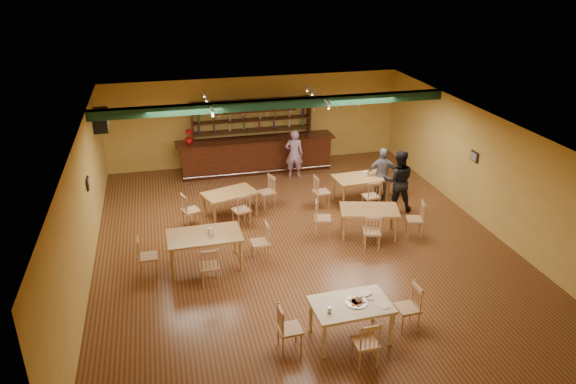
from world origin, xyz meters
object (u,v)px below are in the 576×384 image
object	(u,v)px
patron_bar	(294,154)
patron_right_a	(398,181)
dining_table_c	(205,251)
dining_table_b	(360,189)
dining_table_a	(230,204)
bar_counter	(256,155)
near_table	(350,321)
dining_table_d	(369,222)

from	to	relation	value
patron_bar	patron_right_a	xyz separation A→B (m)	(2.20, -3.12, 0.09)
dining_table_c	patron_bar	bearing A→B (deg)	54.63
patron_right_a	dining_table_b	bearing A→B (deg)	-28.97
dining_table_a	dining_table_b	xyz separation A→B (m)	(3.84, 0.08, 0.03)
dining_table_a	patron_bar	world-z (taller)	patron_bar
bar_counter	patron_right_a	xyz separation A→B (m)	(3.30, -3.94, 0.32)
near_table	patron_right_a	bearing A→B (deg)	55.59
dining_table_d	near_table	xyz separation A→B (m)	(-1.88, -3.82, 0.02)
dining_table_c	dining_table_d	size ratio (longest dim) A/B	1.14
bar_counter	dining_table_a	world-z (taller)	bar_counter
bar_counter	near_table	world-z (taller)	bar_counter
dining_table_b	dining_table_c	size ratio (longest dim) A/B	0.91
near_table	patron_right_a	size ratio (longest dim) A/B	0.82
dining_table_b	dining_table_d	xyz separation A→B (m)	(-0.54, -2.03, -0.01)
dining_table_c	patron_bar	distance (m)	5.99
dining_table_c	near_table	bearing A→B (deg)	-54.78
near_table	bar_counter	bearing A→B (deg)	88.62
dining_table_a	dining_table_d	distance (m)	3.84
dining_table_b	dining_table_c	distance (m)	5.45
dining_table_b	dining_table_d	bearing A→B (deg)	-109.13
dining_table_c	dining_table_d	xyz separation A→B (m)	(4.25, 0.58, -0.05)
dining_table_a	dining_table_c	xyz separation A→B (m)	(-0.94, -2.53, 0.07)
bar_counter	patron_bar	bearing A→B (deg)	-36.99
patron_right_a	near_table	bearing A→B (deg)	73.55
dining_table_b	dining_table_d	distance (m)	2.10
dining_table_b	patron_right_a	world-z (taller)	patron_right_a
dining_table_d	dining_table_c	bearing A→B (deg)	-157.02
dining_table_a	bar_counter	bearing A→B (deg)	49.50
dining_table_a	patron_bar	xyz separation A→B (m)	(2.44, 2.39, 0.44)
bar_counter	dining_table_a	bearing A→B (deg)	-112.62
bar_counter	dining_table_b	world-z (taller)	bar_counter
dining_table_a	near_table	xyz separation A→B (m)	(1.43, -5.77, 0.04)
dining_table_b	near_table	world-z (taller)	near_table
bar_counter	dining_table_b	size ratio (longest dim) A/B	3.42
bar_counter	dining_table_a	size ratio (longest dim) A/B	3.69
dining_table_b	patron_right_a	xyz separation A→B (m)	(0.80, -0.80, 0.50)
dining_table_a	patron_right_a	bearing A→B (deg)	-26.75
dining_table_d	near_table	world-z (taller)	near_table
dining_table_d	dining_table_b	bearing A→B (deg)	90.35
patron_right_a	bar_counter	bearing A→B (deg)	-34.04
patron_bar	bar_counter	bearing A→B (deg)	-25.32
dining_table_d	patron_right_a	xyz separation A→B (m)	(1.34, 1.23, 0.52)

